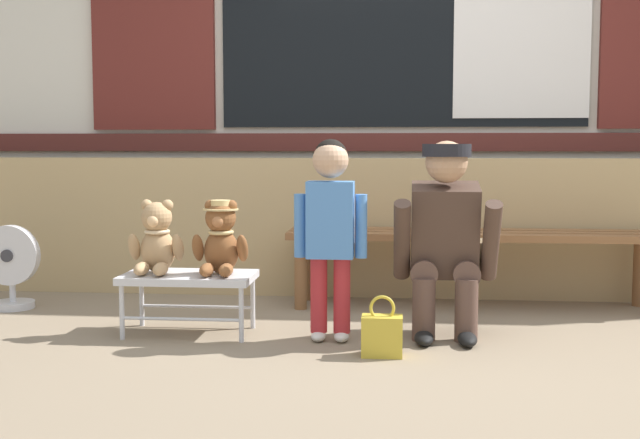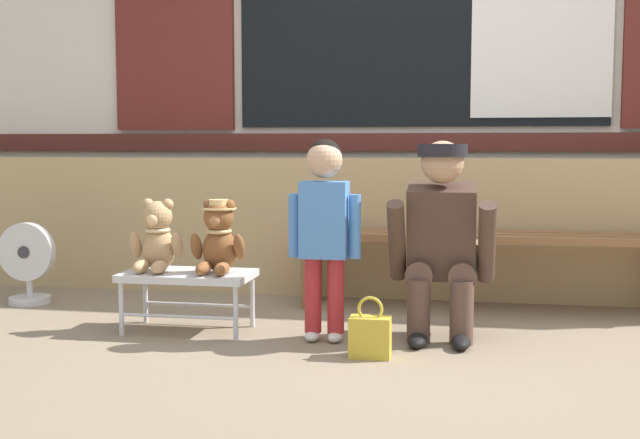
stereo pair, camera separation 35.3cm
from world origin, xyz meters
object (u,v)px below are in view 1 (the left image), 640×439
small_display_bench (189,280)px  teddy_bear_plain (157,240)px  teddy_bear_with_hat (220,239)px  handbag_on_ground (382,335)px  adult_crouching (447,239)px  wooden_bench_long (472,243)px  floor_fan (11,267)px  child_standing (330,217)px

small_display_bench → teddy_bear_plain: (-0.16, 0.00, 0.20)m
teddy_bear_plain → teddy_bear_with_hat: 0.32m
handbag_on_ground → teddy_bear_plain: bearing=163.2°
small_display_bench → adult_crouching: size_ratio=0.67×
wooden_bench_long → floor_fan: floor_fan is taller
small_display_bench → adult_crouching: (1.26, 0.05, 0.21)m
wooden_bench_long → child_standing: size_ratio=2.19×
teddy_bear_with_hat → child_standing: 0.56m
wooden_bench_long → handbag_on_ground: wooden_bench_long is taller
handbag_on_ground → child_standing: bearing=133.6°
teddy_bear_with_hat → handbag_on_ground: bearing=-23.0°
adult_crouching → handbag_on_ground: (-0.30, -0.39, -0.38)m
floor_fan → teddy_bear_plain: bearing=-26.1°
teddy_bear_plain → floor_fan: bearing=153.9°
wooden_bench_long → child_standing: 1.16m
child_standing → adult_crouching: child_standing is taller
wooden_bench_long → teddy_bear_with_hat: teddy_bear_with_hat is taller
child_standing → adult_crouching: (0.55, 0.13, -0.11)m
small_display_bench → floor_fan: (-1.17, 0.49, -0.03)m
wooden_bench_long → handbag_on_ground: 1.26m
adult_crouching → floor_fan: 2.47m
child_standing → teddy_bear_with_hat: bearing=172.2°
teddy_bear_with_hat → handbag_on_ground: teddy_bear_with_hat is taller
teddy_bear_plain → child_standing: size_ratio=0.38×
child_standing → wooden_bench_long: bearing=49.5°
teddy_bear_plain → floor_fan: size_ratio=0.76×
wooden_bench_long → child_standing: child_standing is taller
small_display_bench → wooden_bench_long: bearing=28.8°
adult_crouching → teddy_bear_plain: bearing=-177.9°
wooden_bench_long → floor_fan: 2.63m
wooden_bench_long → floor_fan: (-2.61, -0.30, -0.13)m
teddy_bear_with_hat → teddy_bear_plain: bearing=-179.9°
floor_fan → small_display_bench: bearing=-23.0°
small_display_bench → floor_fan: floor_fan is taller
teddy_bear_with_hat → floor_fan: size_ratio=0.76×
teddy_bear_plain → small_display_bench: bearing=-0.5°
child_standing → floor_fan: (-1.87, 0.57, -0.35)m
teddy_bear_with_hat → handbag_on_ground: 0.94m
teddy_bear_plain → adult_crouching: (1.42, 0.05, 0.02)m
adult_crouching → small_display_bench: bearing=-177.5°
wooden_bench_long → handbag_on_ground: bearing=-113.3°
adult_crouching → handbag_on_ground: 0.63m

